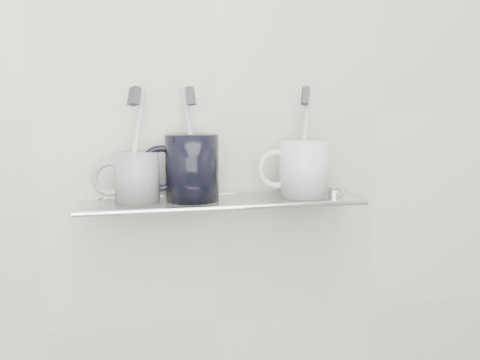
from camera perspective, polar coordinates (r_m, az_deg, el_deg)
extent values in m
plane|color=beige|center=(0.99, -2.61, 7.17)|extent=(2.50, 0.00, 2.50)
cube|color=silver|center=(0.95, -1.97, -2.31)|extent=(0.50, 0.12, 0.01)
cylinder|color=silver|center=(0.89, -1.39, -3.02)|extent=(0.50, 0.01, 0.01)
cylinder|color=silver|center=(0.99, -14.57, -2.81)|extent=(0.02, 0.03, 0.02)
cylinder|color=silver|center=(1.05, 9.01, -1.91)|extent=(0.02, 0.03, 0.02)
cylinder|color=silver|center=(0.93, -10.94, 0.28)|extent=(0.10, 0.10, 0.09)
torus|color=silver|center=(0.93, -13.69, 0.19)|extent=(0.06, 0.01, 0.06)
cylinder|color=silver|center=(0.93, -11.05, 3.81)|extent=(0.05, 0.07, 0.18)
cube|color=#35363E|center=(0.92, -11.21, 8.77)|extent=(0.03, 0.03, 0.04)
cylinder|color=black|center=(0.94, -5.15, 1.33)|extent=(0.12, 0.12, 0.12)
torus|color=black|center=(0.93, -8.37, 1.23)|extent=(0.08, 0.01, 0.08)
cylinder|color=#94AEBC|center=(0.93, -5.19, 3.98)|extent=(0.03, 0.04, 0.19)
cube|color=#35363E|center=(0.93, -5.26, 8.91)|extent=(0.02, 0.03, 0.03)
cylinder|color=white|center=(0.98, 6.82, 1.25)|extent=(0.12, 0.12, 0.10)
torus|color=white|center=(0.96, 3.94, 1.17)|extent=(0.07, 0.01, 0.07)
cylinder|color=#B7B1A2|center=(0.97, 6.88, 4.18)|extent=(0.04, 0.06, 0.19)
cube|color=#35363E|center=(0.97, 6.97, 8.90)|extent=(0.02, 0.03, 0.04)
cylinder|color=silver|center=(1.01, 10.02, -1.10)|extent=(0.04, 0.04, 0.02)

